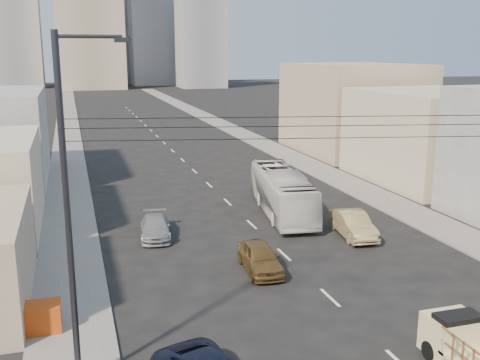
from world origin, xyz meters
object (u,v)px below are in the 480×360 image
sedan_brown (260,258)px  sedan_grey (155,227)px  streetlamp_left (70,207)px  crate_stack (38,317)px  city_bus (282,192)px  sedan_tan (353,224)px  flatbed_pickup (472,346)px

sedan_brown → sedan_grey: 8.41m
streetlamp_left → crate_stack: streetlamp_left is taller
city_bus → sedan_tan: city_bus is taller
streetlamp_left → crate_stack: (-1.61, 4.39, -5.75)m
streetlamp_left → flatbed_pickup: bearing=-13.8°
sedan_grey → sedan_brown: bearing=-50.6°
city_bus → crate_stack: size_ratio=6.29×
sedan_brown → sedan_grey: sedan_brown is taller
city_bus → sedan_grey: size_ratio=2.55×
city_bus → sedan_grey: city_bus is taller
crate_stack → sedan_brown: bearing=18.9°
city_bus → sedan_brown: city_bus is taller
sedan_brown → sedan_grey: size_ratio=0.99×
flatbed_pickup → sedan_tan: flatbed_pickup is taller
sedan_tan → sedan_grey: sedan_tan is taller
city_bus → sedan_brown: (-4.99, -9.80, -0.83)m
sedan_grey → streetlamp_left: size_ratio=0.37×
flatbed_pickup → crate_stack: (-15.02, 7.68, -0.40)m
city_bus → streetlamp_left: (-14.29, -17.92, 4.86)m
sedan_tan → streetlamp_left: 21.21m
sedan_tan → streetlamp_left: size_ratio=0.40×
sedan_brown → sedan_tan: (7.40, 3.68, 0.04)m
sedan_tan → crate_stack: bearing=-151.3°
flatbed_pickup → city_bus: bearing=87.6°
sedan_tan → crate_stack: (-18.30, -7.41, -0.10)m
sedan_grey → streetlamp_left: streetlamp_left is taller
city_bus → sedan_grey: (-9.46, -2.68, -0.93)m
flatbed_pickup → crate_stack: flatbed_pickup is taller
flatbed_pickup → sedan_brown: size_ratio=1.01×
crate_stack → sedan_grey: bearing=59.3°
flatbed_pickup → streetlamp_left: streetlamp_left is taller
flatbed_pickup → city_bus: 21.23m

